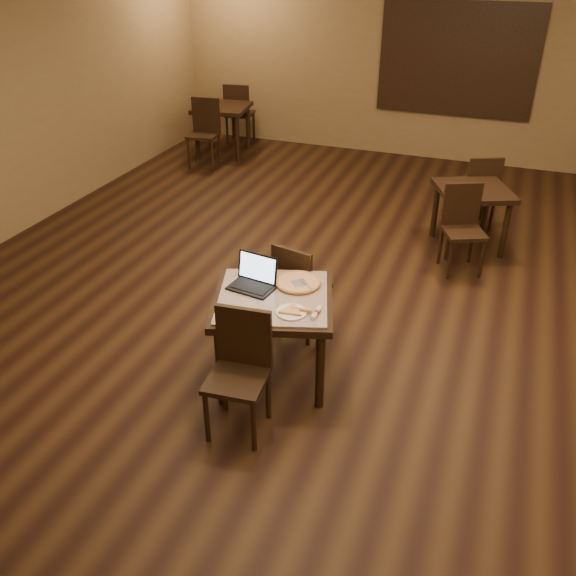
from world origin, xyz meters
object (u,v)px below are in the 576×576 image
at_px(tiled_table, 273,307).
at_px(pizza_pan, 298,284).
at_px(other_table_b, 222,114).
at_px(other_table_b_chair_far, 238,110).
at_px(other_table_a_chair_far, 479,188).
at_px(other_table_b_chair_near, 205,128).
at_px(chair_main_near, 240,364).
at_px(chair_main_far, 298,286).
at_px(other_table_a, 472,198).
at_px(laptop, 255,278).
at_px(other_table_a_chair_near, 462,223).

bearing_deg(tiled_table, pizza_pan, 45.73).
distance_m(other_table_b, other_table_b_chair_far, 0.60).
distance_m(pizza_pan, other_table_a_chair_far, 3.54).
bearing_deg(other_table_a_chair_far, tiled_table, 46.06).
bearing_deg(other_table_b_chair_near, chair_main_near, -69.51).
bearing_deg(other_table_a_chair_far, chair_main_far, 42.11).
bearing_deg(pizza_pan, other_table_b, 122.03).
bearing_deg(other_table_a, other_table_b, 128.12).
bearing_deg(other_table_b_chair_near, laptop, -67.42).
xyz_separation_m(other_table_a_chair_far, other_table_b, (-4.22, 1.60, 0.13)).
xyz_separation_m(chair_main_far, other_table_b, (-2.95, 4.56, 0.14)).
bearing_deg(chair_main_far, chair_main_near, 103.57).
height_order(other_table_a_chair_near, other_table_b, other_table_a_chair_near).
relative_size(chair_main_near, other_table_b_chair_near, 0.93).
xyz_separation_m(laptop, other_table_a_chair_near, (1.38, 2.37, -0.30)).
bearing_deg(other_table_b, tiled_table, -69.46).
xyz_separation_m(tiled_table, laptop, (-0.20, 0.11, 0.17)).
xyz_separation_m(other_table_a, other_table_b, (-4.19, 2.15, 0.05)).
distance_m(chair_main_near, pizza_pan, 0.90).
distance_m(tiled_table, pizza_pan, 0.29).
height_order(pizza_pan, other_table_a_chair_near, other_table_a_chair_near).
xyz_separation_m(other_table_a_chair_near, other_table_a_chair_far, (0.07, 1.11, 0.00)).
relative_size(other_table_a_chair_near, other_table_b_chair_far, 0.92).
distance_m(tiled_table, other_table_b, 5.97).
distance_m(pizza_pan, other_table_a, 3.00).
distance_m(other_table_a_chair_far, other_table_b_chair_near, 4.35).
xyz_separation_m(tiled_table, other_table_a_chair_near, (1.18, 2.48, -0.13)).
bearing_deg(laptop, other_table_b_chair_near, 130.10).
distance_m(pizza_pan, other_table_b_chair_far, 6.34).
height_order(other_table_a_chair_far, other_table_b_chair_near, other_table_b_chair_near).
bearing_deg(pizza_pan, other_table_b_chair_near, 125.55).
bearing_deg(tiled_table, other_table_a_chair_far, 53.04).
relative_size(chair_main_near, laptop, 2.48).
bearing_deg(laptop, other_table_b_chair_far, 124.16).
height_order(chair_main_far, laptop, laptop).
relative_size(chair_main_near, other_table_a_chair_near, 1.01).
distance_m(pizza_pan, other_table_b, 5.83).
relative_size(chair_main_near, other_table_a, 0.93).
bearing_deg(chair_main_far, other_table_a, -104.06).
relative_size(chair_main_near, chair_main_far, 1.04).
xyz_separation_m(pizza_pan, other_table_a, (1.10, 2.79, -0.16)).
bearing_deg(chair_main_far, other_table_a_chair_far, -100.11).
height_order(other_table_a, other_table_b_chair_far, other_table_b_chair_far).
bearing_deg(other_table_a_chair_far, other_table_a_chair_near, 61.76).
bearing_deg(chair_main_near, chair_main_far, 85.01).
bearing_deg(other_table_a, other_table_a_chair_near, -118.24).
xyz_separation_m(chair_main_near, other_table_b, (-2.96, 5.80, 0.12)).
relative_size(other_table_b, other_table_b_chair_near, 0.95).
relative_size(pizza_pan, other_table_a_chair_far, 0.36).
bearing_deg(other_table_b, other_table_a_chair_far, -30.03).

